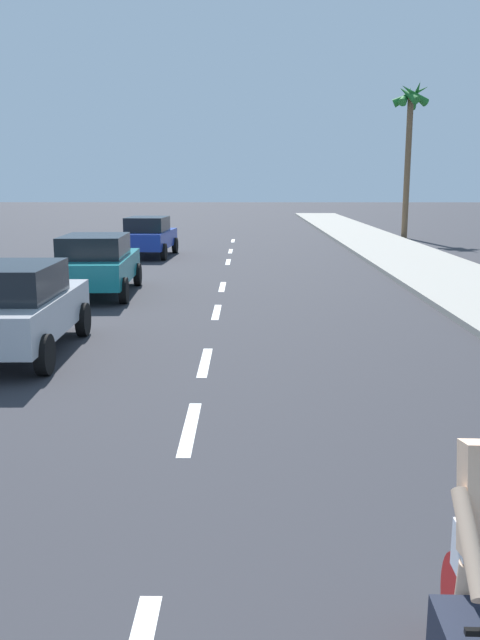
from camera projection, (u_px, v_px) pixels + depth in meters
name	position (u px, v px, depth m)	size (l,w,h in m)	color
ground_plane	(223.00, 282.00, 19.72)	(160.00, 160.00, 0.00)	#2D2D33
sidewalk_strip	(438.00, 271.00, 21.60)	(3.60, 80.00, 0.14)	#9E998E
lane_stripe_2	(190.00, 428.00, 8.05)	(0.16, 1.80, 0.01)	white
lane_stripe_3	(205.00, 362.00, 10.98)	(0.16, 1.80, 0.01)	white
lane_stripe_4	(217.00, 312.00, 15.22)	(0.16, 1.80, 0.01)	white
lane_stripe_5	(222.00, 287.00, 18.88)	(0.16, 1.80, 0.01)	white
lane_stripe_6	(228.00, 262.00, 24.75)	(0.16, 1.80, 0.01)	white
lane_stripe_7	(231.00, 251.00, 28.61)	(0.16, 1.80, 0.01)	white
lane_stripe_8	(233.00, 241.00, 33.68)	(0.16, 1.80, 0.01)	white
parked_car_silver	(15.00, 306.00, 11.35)	(1.89, 3.95, 1.57)	#B7BABF
parked_car_teal	(96.00, 263.00, 17.46)	(2.11, 4.30, 1.57)	#14727A
parked_car_blue	(148.00, 235.00, 26.41)	(2.02, 4.04, 1.57)	#1E389E
palm_tree_distant	(410.00, 117.00, 34.16)	(1.91, 1.70, 8.00)	brown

